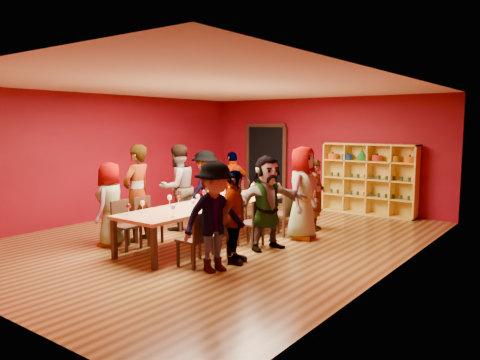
# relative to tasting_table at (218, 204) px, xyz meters

# --- Properties ---
(room_shell) EXTENTS (7.10, 9.10, 3.04)m
(room_shell) POSITION_rel_tasting_table_xyz_m (0.00, 0.00, 0.80)
(room_shell) COLOR brown
(room_shell) RESTS_ON ground
(tasting_table) EXTENTS (1.10, 4.50, 0.75)m
(tasting_table) POSITION_rel_tasting_table_xyz_m (0.00, 0.00, 0.00)
(tasting_table) COLOR tan
(tasting_table) RESTS_ON ground
(doorway) EXTENTS (1.40, 0.17, 2.30)m
(doorway) POSITION_rel_tasting_table_xyz_m (-1.80, 4.43, 0.42)
(doorway) COLOR black
(doorway) RESTS_ON ground
(shelving_unit) EXTENTS (2.40, 0.40, 1.80)m
(shelving_unit) POSITION_rel_tasting_table_xyz_m (1.40, 4.32, 0.28)
(shelving_unit) COLOR gold
(shelving_unit) RESTS_ON ground
(chair_person_left_0) EXTENTS (0.42, 0.42, 0.89)m
(chair_person_left_0) POSITION_rel_tasting_table_xyz_m (-0.91, -1.61, -0.20)
(chair_person_left_0) COLOR black
(chair_person_left_0) RESTS_ON ground
(person_left_0) EXTENTS (0.70, 0.87, 1.58)m
(person_left_0) POSITION_rel_tasting_table_xyz_m (-1.29, -1.61, 0.09)
(person_left_0) COLOR #608BC7
(person_left_0) RESTS_ON ground
(chair_person_left_1) EXTENTS (0.42, 0.42, 0.89)m
(chair_person_left_1) POSITION_rel_tasting_table_xyz_m (-0.91, -1.08, -0.20)
(chair_person_left_1) COLOR black
(chair_person_left_1) RESTS_ON ground
(person_left_1) EXTENTS (0.62, 0.77, 1.89)m
(person_left_1) POSITION_rel_tasting_table_xyz_m (-1.16, -1.08, 0.25)
(person_left_1) COLOR #5F7EC5
(person_left_1) RESTS_ON ground
(chair_person_left_2) EXTENTS (0.42, 0.42, 0.89)m
(chair_person_left_2) POSITION_rel_tasting_table_xyz_m (-0.91, 0.13, -0.20)
(chair_person_left_2) COLOR black
(chair_person_left_2) RESTS_ON ground
(person_left_2) EXTENTS (0.63, 0.97, 1.85)m
(person_left_2) POSITION_rel_tasting_table_xyz_m (-1.24, 0.13, 0.22)
(person_left_2) COLOR #46464A
(person_left_2) RESTS_ON ground
(chair_person_left_3) EXTENTS (0.42, 0.42, 0.89)m
(chair_person_left_3) POSITION_rel_tasting_table_xyz_m (-0.91, 1.00, -0.20)
(chair_person_left_3) COLOR black
(chair_person_left_3) RESTS_ON ground
(person_left_3) EXTENTS (0.55, 1.13, 1.69)m
(person_left_3) POSITION_rel_tasting_table_xyz_m (-1.21, 1.00, 0.14)
(person_left_3) COLOR #5A7DBA
(person_left_3) RESTS_ON ground
(chair_person_left_4) EXTENTS (0.42, 0.42, 0.89)m
(chair_person_left_4) POSITION_rel_tasting_table_xyz_m (-0.91, 2.00, -0.20)
(chair_person_left_4) COLOR black
(chair_person_left_4) RESTS_ON ground
(person_left_4) EXTENTS (0.78, 1.04, 1.61)m
(person_left_4) POSITION_rel_tasting_table_xyz_m (-1.18, 2.00, 0.11)
(person_left_4) COLOR #5B7BBB
(person_left_4) RESTS_ON ground
(chair_person_right_0) EXTENTS (0.42, 0.42, 0.89)m
(chair_person_right_0) POSITION_rel_tasting_table_xyz_m (0.91, -1.65, -0.20)
(chair_person_right_0) COLOR black
(chair_person_right_0) RESTS_ON ground
(person_right_0) EXTENTS (0.78, 1.19, 1.71)m
(person_right_0) POSITION_rel_tasting_table_xyz_m (1.29, -1.65, 0.16)
(person_right_0) COLOR #15193B
(person_right_0) RESTS_ON ground
(chair_person_right_1) EXTENTS (0.42, 0.42, 0.89)m
(chair_person_right_1) POSITION_rel_tasting_table_xyz_m (0.91, -1.12, -0.20)
(chair_person_right_1) COLOR black
(chair_person_right_1) RESTS_ON ground
(person_right_1) EXTENTS (0.68, 0.99, 1.54)m
(person_right_1) POSITION_rel_tasting_table_xyz_m (1.27, -1.12, 0.07)
(person_right_1) COLOR silver
(person_right_1) RESTS_ON ground
(chair_person_right_2) EXTENTS (0.42, 0.42, 0.89)m
(chair_person_right_2) POSITION_rel_tasting_table_xyz_m (0.91, -0.06, -0.20)
(chair_person_right_2) COLOR black
(chair_person_right_2) RESTS_ON ground
(person_right_2) EXTENTS (1.02, 1.65, 1.72)m
(person_right_2) POSITION_rel_tasting_table_xyz_m (1.21, -0.06, 0.16)
(person_right_2) COLOR pink
(person_right_2) RESTS_ON ground
(chair_person_right_3) EXTENTS (0.42, 0.42, 0.89)m
(chair_person_right_3) POSITION_rel_tasting_table_xyz_m (0.91, 1.02, -0.20)
(chair_person_right_3) COLOR black
(chair_person_right_3) RESTS_ON ground
(person_right_3) EXTENTS (0.61, 0.96, 1.84)m
(person_right_3) POSITION_rel_tasting_table_xyz_m (1.32, 1.02, 0.22)
(person_right_3) COLOR #444549
(person_right_3) RESTS_ON ground
(chair_person_right_4) EXTENTS (0.42, 0.42, 0.89)m
(chair_person_right_4) POSITION_rel_tasting_table_xyz_m (0.91, 1.88, -0.20)
(chair_person_right_4) COLOR black
(chair_person_right_4) RESTS_ON ground
(person_right_4) EXTENTS (0.55, 0.65, 1.54)m
(person_right_4) POSITION_rel_tasting_table_xyz_m (1.18, 1.88, 0.07)
(person_right_4) COLOR #454549
(person_right_4) RESTS_ON ground
(wine_glass_0) EXTENTS (0.09, 0.09, 0.22)m
(wine_glass_0) POSITION_rel_tasting_table_xyz_m (0.30, -1.06, 0.21)
(wine_glass_0) COLOR white
(wine_glass_0) RESTS_ON tasting_table
(wine_glass_1) EXTENTS (0.08, 0.08, 0.21)m
(wine_glass_1) POSITION_rel_tasting_table_xyz_m (-0.36, 1.73, 0.20)
(wine_glass_1) COLOR white
(wine_glass_1) RESTS_ON tasting_table
(wine_glass_2) EXTENTS (0.09, 0.09, 0.22)m
(wine_glass_2) POSITION_rel_tasting_table_xyz_m (-0.38, -0.96, 0.21)
(wine_glass_2) COLOR white
(wine_glass_2) RESTS_ON tasting_table
(wine_glass_3) EXTENTS (0.08, 0.08, 0.21)m
(wine_glass_3) POSITION_rel_tasting_table_xyz_m (0.15, 0.28, 0.20)
(wine_glass_3) COLOR white
(wine_glass_3) RESTS_ON tasting_table
(wine_glass_4) EXTENTS (0.09, 0.09, 0.21)m
(wine_glass_4) POSITION_rel_tasting_table_xyz_m (0.28, 1.02, 0.21)
(wine_glass_4) COLOR white
(wine_glass_4) RESTS_ON tasting_table
(wine_glass_5) EXTENTS (0.09, 0.09, 0.22)m
(wine_glass_5) POSITION_rel_tasting_table_xyz_m (-0.37, 0.88, 0.21)
(wine_glass_5) COLOR white
(wine_glass_5) RESTS_ON tasting_table
(wine_glass_6) EXTENTS (0.09, 0.09, 0.22)m
(wine_glass_6) POSITION_rel_tasting_table_xyz_m (-0.13, 1.38, 0.21)
(wine_glass_6) COLOR white
(wine_glass_6) RESTS_ON tasting_table
(wine_glass_7) EXTENTS (0.07, 0.07, 0.19)m
(wine_glass_7) POSITION_rel_tasting_table_xyz_m (0.30, 1.73, 0.19)
(wine_glass_7) COLOR white
(wine_glass_7) RESTS_ON tasting_table
(wine_glass_8) EXTENTS (0.08, 0.08, 0.21)m
(wine_glass_8) POSITION_rel_tasting_table_xyz_m (-0.37, -0.02, 0.20)
(wine_glass_8) COLOR white
(wine_glass_8) RESTS_ON tasting_table
(wine_glass_9) EXTENTS (0.09, 0.09, 0.22)m
(wine_glass_9) POSITION_rel_tasting_table_xyz_m (0.27, 1.81, 0.21)
(wine_glass_9) COLOR white
(wine_glass_9) RESTS_ON tasting_table
(wine_glass_10) EXTENTS (0.08, 0.08, 0.20)m
(wine_glass_10) POSITION_rel_tasting_table_xyz_m (-0.36, -1.65, 0.20)
(wine_glass_10) COLOR white
(wine_glass_10) RESTS_ON tasting_table
(wine_glass_11) EXTENTS (0.08, 0.08, 0.21)m
(wine_glass_11) POSITION_rel_tasting_table_xyz_m (-0.07, -0.53, 0.20)
(wine_glass_11) COLOR white
(wine_glass_11) RESTS_ON tasting_table
(wine_glass_12) EXTENTS (0.08, 0.08, 0.19)m
(wine_glass_12) POSITION_rel_tasting_table_xyz_m (-0.35, -1.96, 0.19)
(wine_glass_12) COLOR white
(wine_glass_12) RESTS_ON tasting_table
(wine_glass_13) EXTENTS (0.07, 0.07, 0.18)m
(wine_glass_13) POSITION_rel_tasting_table_xyz_m (-0.38, -0.73, 0.18)
(wine_glass_13) COLOR white
(wine_glass_13) RESTS_ON tasting_table
(wine_glass_14) EXTENTS (0.09, 0.09, 0.22)m
(wine_glass_14) POSITION_rel_tasting_table_xyz_m (0.34, 0.10, 0.21)
(wine_glass_14) COLOR white
(wine_glass_14) RESTS_ON tasting_table
(wine_glass_15) EXTENTS (0.08, 0.08, 0.19)m
(wine_glass_15) POSITION_rel_tasting_table_xyz_m (-0.36, 0.15, 0.19)
(wine_glass_15) COLOR white
(wine_glass_15) RESTS_ON tasting_table
(wine_glass_16) EXTENTS (0.08, 0.08, 0.19)m
(wine_glass_16) POSITION_rel_tasting_table_xyz_m (0.31, 0.85, 0.19)
(wine_glass_16) COLOR white
(wine_glass_16) RESTS_ON tasting_table
(wine_glass_17) EXTENTS (0.08, 0.08, 0.20)m
(wine_glass_17) POSITION_rel_tasting_table_xyz_m (0.26, -0.07, 0.20)
(wine_glass_17) COLOR white
(wine_glass_17) RESTS_ON tasting_table
(wine_glass_18) EXTENTS (0.09, 0.09, 0.22)m
(wine_glass_18) POSITION_rel_tasting_table_xyz_m (0.38, -1.63, 0.21)
(wine_glass_18) COLOR white
(wine_glass_18) RESTS_ON tasting_table
(wine_glass_19) EXTENTS (0.09, 0.09, 0.21)m
(wine_glass_19) POSITION_rel_tasting_table_xyz_m (-0.33, 0.91, 0.20)
(wine_glass_19) COLOR white
(wine_glass_19) RESTS_ON tasting_table
(wine_glass_20) EXTENTS (0.07, 0.07, 0.18)m
(wine_glass_20) POSITION_rel_tasting_table_xyz_m (-0.28, 1.85, 0.18)
(wine_glass_20) COLOR white
(wine_glass_20) RESTS_ON tasting_table
(wine_glass_21) EXTENTS (0.08, 0.08, 0.20)m
(wine_glass_21) POSITION_rel_tasting_table_xyz_m (0.32, -0.84, 0.20)
(wine_glass_21) COLOR white
(wine_glass_21) RESTS_ON tasting_table
(spittoon_bowl) EXTENTS (0.32, 0.32, 0.17)m
(spittoon_bowl) POSITION_rel_tasting_table_xyz_m (0.08, -0.40, 0.12)
(spittoon_bowl) COLOR silver
(spittoon_bowl) RESTS_ON tasting_table
(carafe_a) EXTENTS (0.13, 0.13, 0.28)m
(carafe_a) POSITION_rel_tasting_table_xyz_m (-0.11, 0.29, 0.18)
(carafe_a) COLOR white
(carafe_a) RESTS_ON tasting_table
(carafe_b) EXTENTS (0.10, 0.10, 0.23)m
(carafe_b) POSITION_rel_tasting_table_xyz_m (0.15, -0.52, 0.15)
(carafe_b) COLOR white
(carafe_b) RESTS_ON tasting_table
(wine_bottle) EXTENTS (0.08, 0.08, 0.32)m
(wine_bottle) POSITION_rel_tasting_table_xyz_m (0.20, 1.77, 0.17)
(wine_bottle) COLOR #123315
(wine_bottle) RESTS_ON tasting_table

